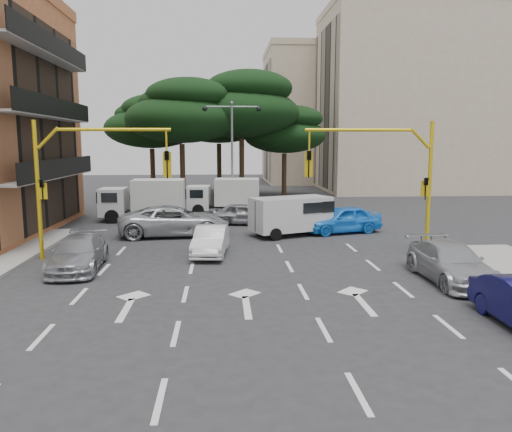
# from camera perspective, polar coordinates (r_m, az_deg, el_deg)

# --- Properties ---
(ground) EXTENTS (120.00, 120.00, 0.00)m
(ground) POSITION_cam_1_polar(r_m,az_deg,el_deg) (20.48, -1.75, -5.89)
(ground) COLOR #28282B
(ground) RESTS_ON ground
(median_strip) EXTENTS (1.40, 6.00, 0.15)m
(median_strip) POSITION_cam_1_polar(r_m,az_deg,el_deg) (36.19, -2.70, 0.48)
(median_strip) COLOR gray
(median_strip) RESTS_ON ground
(apartment_beige_near) EXTENTS (20.20, 12.15, 18.70)m
(apartment_beige_near) POSITION_cam_1_polar(r_m,az_deg,el_deg) (55.97, 18.25, 12.39)
(apartment_beige_near) COLOR #C1A991
(apartment_beige_near) RESTS_ON ground
(apartment_beige_far) EXTENTS (16.20, 12.15, 16.70)m
(apartment_beige_far) POSITION_cam_1_polar(r_m,az_deg,el_deg) (65.37, 8.36, 11.21)
(apartment_beige_far) COLOR #C1A991
(apartment_beige_far) RESTS_ON ground
(pine_left_near) EXTENTS (9.15, 9.15, 10.23)m
(pine_left_near) POSITION_cam_1_polar(r_m,az_deg,el_deg) (41.99, -8.45, 11.79)
(pine_left_near) COLOR #382616
(pine_left_near) RESTS_ON ground
(pine_center) EXTENTS (9.98, 9.98, 11.16)m
(pine_center) POSITION_cam_1_polar(r_m,az_deg,el_deg) (43.95, -1.59, 12.63)
(pine_center) COLOR #382616
(pine_center) RESTS_ON ground
(pine_left_far) EXTENTS (8.32, 8.32, 9.30)m
(pine_left_far) POSITION_cam_1_polar(r_m,az_deg,el_deg) (46.25, -11.81, 10.53)
(pine_left_far) COLOR #382616
(pine_left_far) RESTS_ON ground
(pine_right) EXTENTS (7.49, 7.49, 8.37)m
(pine_right) POSITION_cam_1_polar(r_m,az_deg,el_deg) (46.17, 3.36, 9.83)
(pine_right) COLOR #382616
(pine_right) RESTS_ON ground
(pine_back) EXTENTS (9.15, 9.15, 10.23)m
(pine_back) POSITION_cam_1_polar(r_m,az_deg,el_deg) (48.86, -4.22, 11.37)
(pine_back) COLOR #382616
(pine_back) RESTS_ON ground
(signal_mast_right) EXTENTS (5.79, 0.37, 6.00)m
(signal_mast_right) POSITION_cam_1_polar(r_m,az_deg,el_deg) (23.12, 15.19, 5.21)
(signal_mast_right) COLOR gold
(signal_mast_right) RESTS_ON ground
(signal_mast_left) EXTENTS (5.79, 0.37, 6.00)m
(signal_mast_left) POSITION_cam_1_polar(r_m,az_deg,el_deg) (22.69, -19.50, 4.96)
(signal_mast_left) COLOR gold
(signal_mast_left) RESTS_ON ground
(street_lamp_center) EXTENTS (4.16, 0.36, 7.77)m
(street_lamp_center) POSITION_cam_1_polar(r_m,az_deg,el_deg) (35.85, -2.76, 8.99)
(street_lamp_center) COLOR slate
(street_lamp_center) RESTS_ON median_strip
(car_white_hatch) EXTENTS (1.75, 4.05, 1.30)m
(car_white_hatch) POSITION_cam_1_polar(r_m,az_deg,el_deg) (22.71, -5.20, -2.82)
(car_white_hatch) COLOR silver
(car_white_hatch) RESTS_ON ground
(car_blue_compact) EXTENTS (4.80, 2.95, 1.53)m
(car_blue_compact) POSITION_cam_1_polar(r_m,az_deg,el_deg) (28.50, 9.81, -0.38)
(car_blue_compact) COLOR #1C7BE6
(car_blue_compact) RESTS_ON ground
(car_silver_wagon) EXTENTS (2.14, 4.67, 1.32)m
(car_silver_wagon) POSITION_cam_1_polar(r_m,az_deg,el_deg) (21.23, -19.64, -4.04)
(car_silver_wagon) COLOR #9A9BA1
(car_silver_wagon) RESTS_ON ground
(car_silver_cross_a) EXTENTS (6.17, 3.26, 1.65)m
(car_silver_cross_a) POSITION_cam_1_polar(r_m,az_deg,el_deg) (27.56, -9.32, -0.54)
(car_silver_cross_a) COLOR #ABAFB4
(car_silver_cross_a) RESTS_ON ground
(car_silver_cross_b) EXTENTS (4.17, 2.24, 1.35)m
(car_silver_cross_b) POSITION_cam_1_polar(r_m,az_deg,el_deg) (30.93, -1.38, 0.26)
(car_silver_cross_b) COLOR gray
(car_silver_cross_b) RESTS_ON ground
(car_silver_parked) EXTENTS (2.00, 4.83, 1.40)m
(car_silver_parked) POSITION_cam_1_polar(r_m,az_deg,el_deg) (19.67, 21.35, -4.98)
(car_silver_parked) COLOR #A5A6AD
(car_silver_parked) RESTS_ON ground
(van_white) EXTENTS (4.73, 3.42, 2.15)m
(van_white) POSITION_cam_1_polar(r_m,az_deg,el_deg) (27.28, 4.00, -0.00)
(van_white) COLOR silver
(van_white) RESTS_ON ground
(box_truck_a) EXTENTS (5.51, 2.40, 2.69)m
(box_truck_a) POSITION_cam_1_polar(r_m,az_deg,el_deg) (33.20, -12.73, 1.78)
(box_truck_a) COLOR silver
(box_truck_a) RESTS_ON ground
(box_truck_b) EXTENTS (5.25, 2.43, 2.53)m
(box_truck_b) POSITION_cam_1_polar(r_m,az_deg,el_deg) (35.49, -3.68, 2.25)
(box_truck_b) COLOR silver
(box_truck_b) RESTS_ON ground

